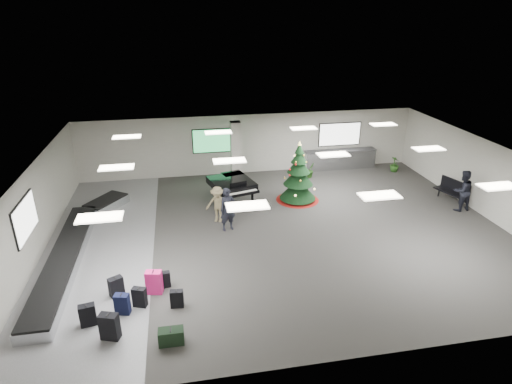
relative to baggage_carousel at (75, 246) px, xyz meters
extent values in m
plane|color=#31302D|center=(7.84, 0.08, -0.21)|extent=(18.00, 18.00, 0.00)
cube|color=#B3B0A4|center=(7.84, 7.08, 1.39)|extent=(18.00, 0.02, 3.20)
cube|color=#B3B0A4|center=(7.84, -6.92, 1.39)|extent=(18.00, 0.02, 3.20)
cube|color=#B3B0A4|center=(-1.16, 0.08, 1.39)|extent=(0.02, 14.00, 3.20)
cube|color=#B3B0A4|center=(16.84, 0.08, 1.39)|extent=(0.02, 14.00, 3.20)
cube|color=silver|center=(7.84, 0.08, 2.99)|extent=(18.00, 14.00, 0.02)
cube|color=slate|center=(0.84, 0.08, -0.21)|extent=(4.00, 14.00, 0.01)
cube|color=#B2AEA2|center=(6.84, 5.68, 1.39)|extent=(0.50, 0.50, 3.20)
cube|color=green|center=(5.84, 7.03, 1.69)|extent=(2.20, 0.08, 1.30)
cube|color=white|center=(12.84, 7.03, 1.69)|extent=(2.40, 0.08, 1.30)
cube|color=white|center=(-1.11, -0.92, 1.69)|extent=(0.08, 2.10, 1.30)
cube|color=white|center=(1.84, -3.92, 2.93)|extent=(1.20, 0.60, 0.04)
cube|color=white|center=(1.84, 0.08, 2.93)|extent=(1.20, 0.60, 0.04)
cube|color=white|center=(1.84, 4.08, 2.93)|extent=(1.20, 0.60, 0.04)
cube|color=white|center=(5.84, -3.92, 2.93)|extent=(1.20, 0.60, 0.04)
cube|color=white|center=(5.84, 0.08, 2.93)|extent=(1.20, 0.60, 0.04)
cube|color=white|center=(5.84, 4.08, 2.93)|extent=(1.20, 0.60, 0.04)
cube|color=white|center=(9.84, -3.92, 2.93)|extent=(1.20, 0.60, 0.04)
cube|color=white|center=(9.84, 0.08, 2.93)|extent=(1.20, 0.60, 0.04)
cube|color=white|center=(9.84, 4.08, 2.93)|extent=(1.20, 0.60, 0.04)
cube|color=white|center=(13.84, -3.92, 2.93)|extent=(1.20, 0.60, 0.04)
cube|color=white|center=(13.84, 0.08, 2.93)|extent=(1.20, 0.60, 0.04)
cube|color=white|center=(13.84, 4.08, 2.93)|extent=(1.20, 0.60, 0.04)
cube|color=silver|center=(-0.16, -0.92, -0.02)|extent=(1.00, 8.00, 0.38)
cube|color=black|center=(-0.16, -0.92, 0.19)|extent=(0.95, 7.90, 0.05)
cube|color=silver|center=(0.64, 3.68, -0.02)|extent=(1.97, 2.21, 0.38)
cube|color=black|center=(0.64, 3.68, 0.19)|extent=(1.87, 2.10, 0.05)
cube|color=silver|center=(12.84, 6.73, 0.31)|extent=(4.00, 0.60, 1.05)
cube|color=#313234|center=(12.84, 6.73, 0.85)|extent=(4.05, 0.65, 0.04)
cube|color=black|center=(1.87, -5.01, 0.18)|extent=(0.56, 0.42, 0.78)
cube|color=black|center=(1.87, -5.01, 0.58)|extent=(0.09, 0.17, 0.02)
cube|color=black|center=(2.57, -3.73, 0.10)|extent=(0.46, 0.35, 0.63)
cube|color=black|center=(2.57, -3.73, 0.43)|extent=(0.07, 0.13, 0.02)
cube|color=#EE1F77|center=(2.99, -3.14, 0.18)|extent=(0.54, 0.37, 0.78)
cube|color=black|center=(2.99, -3.14, 0.57)|extent=(0.06, 0.17, 0.02)
cube|color=black|center=(3.29, -2.88, 0.06)|extent=(0.38, 0.24, 0.54)
cube|color=black|center=(3.29, -2.88, 0.34)|extent=(0.04, 0.12, 0.02)
cube|color=black|center=(2.10, -3.99, 0.11)|extent=(0.47, 0.33, 0.65)
cube|color=black|center=(2.10, -3.99, 0.45)|extent=(0.06, 0.15, 0.02)
cube|color=black|center=(1.19, -4.33, 0.12)|extent=(0.48, 0.32, 0.67)
cube|color=black|center=(1.19, -4.33, 0.47)|extent=(0.06, 0.15, 0.02)
cube|color=black|center=(3.49, -5.50, 0.01)|extent=(0.68, 0.34, 0.45)
cube|color=black|center=(3.49, -5.50, 0.25)|extent=(0.04, 0.20, 0.02)
cube|color=black|center=(3.67, -3.97, 0.07)|extent=(0.41, 0.24, 0.56)
cube|color=black|center=(3.67, -3.97, 0.36)|extent=(0.04, 0.13, 0.02)
cube|color=black|center=(1.82, -3.06, 0.11)|extent=(0.50, 0.43, 0.64)
cube|color=black|center=(1.82, -3.06, 0.44)|extent=(0.10, 0.14, 0.02)
cone|color=maroon|center=(9.36, 2.98, -0.15)|extent=(2.01, 2.01, 0.13)
cylinder|color=#3F2819|center=(9.36, 2.98, 0.05)|extent=(0.13, 0.13, 0.53)
cone|color=black|center=(9.36, 2.98, 0.37)|extent=(1.69, 1.69, 0.95)
cone|color=black|center=(9.36, 2.98, 1.00)|extent=(1.37, 1.37, 0.85)
cone|color=black|center=(9.36, 2.98, 1.53)|extent=(1.06, 1.06, 0.74)
cone|color=black|center=(9.36, 2.98, 1.95)|extent=(0.74, 0.74, 0.63)
cone|color=black|center=(9.36, 2.98, 2.32)|extent=(0.42, 0.42, 0.48)
cone|color=#FFE566|center=(9.36, 2.98, 2.56)|extent=(0.17, 0.17, 0.19)
cube|color=black|center=(6.29, 3.30, 0.72)|extent=(2.23, 2.38, 0.32)
cube|color=black|center=(6.58, 2.27, 0.63)|extent=(1.68, 0.77, 0.11)
cube|color=white|center=(6.59, 2.23, 0.69)|extent=(1.46, 0.55, 0.02)
cube|color=black|center=(6.50, 2.54, 0.94)|extent=(0.77, 0.25, 0.25)
cylinder|color=black|center=(5.84, 2.36, 0.17)|extent=(0.11, 0.11, 0.77)
cylinder|color=black|center=(7.16, 2.72, 0.17)|extent=(0.11, 0.11, 0.77)
cylinder|color=black|center=(6.08, 4.07, 0.17)|extent=(0.11, 0.11, 0.77)
cube|color=black|center=(16.31, 1.55, 0.23)|extent=(0.95, 1.67, 0.06)
cylinder|color=black|center=(16.31, 0.92, 0.00)|extent=(0.06, 0.06, 0.42)
cylinder|color=black|center=(16.31, 2.19, 0.00)|extent=(0.06, 0.06, 0.42)
cube|color=black|center=(16.55, 1.55, 0.53)|extent=(0.50, 1.54, 0.53)
imported|color=black|center=(5.79, 0.64, 0.69)|extent=(0.74, 0.59, 1.80)
imported|color=#92825A|center=(5.46, 1.45, 0.57)|extent=(1.16, 0.92, 1.56)
imported|color=black|center=(16.15, 0.59, 0.72)|extent=(0.99, 0.82, 1.87)
imported|color=#1D4716|center=(10.82, 5.70, 0.20)|extent=(0.58, 0.56, 0.83)
imported|color=#1D4716|center=(15.64, 5.71, 0.21)|extent=(0.62, 0.62, 0.85)
camera|label=1|loc=(4.08, -14.72, 8.03)|focal=30.00mm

